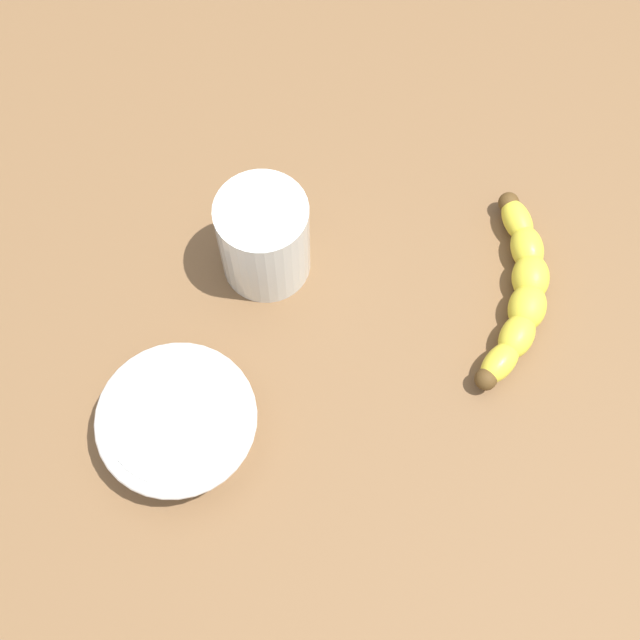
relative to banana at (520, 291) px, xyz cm
name	(u,v)px	position (x,y,z in cm)	size (l,w,h in cm)	color
wooden_tabletop	(351,336)	(10.52, -12.55, -3.28)	(120.00, 120.00, 3.00)	brown
banana	(520,291)	(0.00, 0.00, 0.00)	(20.32, 9.37, 3.56)	yellow
smoothie_glass	(264,239)	(8.09, -23.17, 3.19)	(8.59, 8.59, 10.15)	silver
ceramic_bowl	(178,423)	(26.59, -21.40, 0.99)	(14.09, 14.09, 4.63)	white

